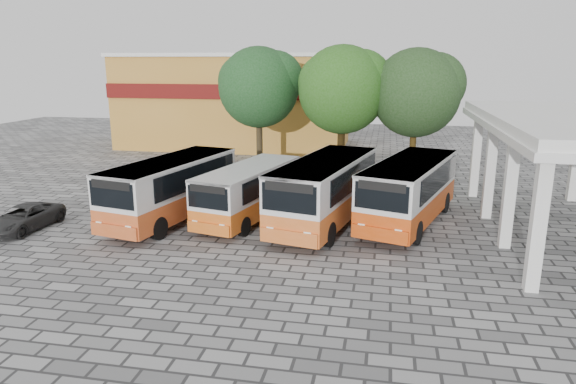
% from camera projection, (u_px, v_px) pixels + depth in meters
% --- Properties ---
extents(ground, '(90.00, 90.00, 0.00)m').
position_uv_depth(ground, '(314.00, 249.00, 21.49)').
color(ground, '#5B5B5C').
rests_on(ground, ground).
extents(terminal_shelter, '(6.80, 15.80, 5.40)m').
position_uv_depth(terminal_shelter, '(570.00, 126.00, 22.14)').
color(terminal_shelter, silver).
rests_on(terminal_shelter, ground).
extents(shophouse_block, '(20.40, 10.40, 8.30)m').
position_uv_depth(shophouse_block, '(236.00, 100.00, 47.19)').
color(shophouse_block, '#B2792A').
rests_on(shophouse_block, ground).
extents(bus_far_left, '(4.21, 8.77, 3.02)m').
position_uv_depth(bus_far_left, '(172.00, 186.00, 25.06)').
color(bus_far_left, '#C14E1F').
rests_on(bus_far_left, ground).
extents(bus_centre_left, '(3.87, 7.77, 2.66)m').
position_uv_depth(bus_centre_left, '(249.00, 189.00, 25.20)').
color(bus_centre_left, '#D65E16').
rests_on(bus_centre_left, ground).
extents(bus_centre_right, '(4.50, 9.21, 3.16)m').
position_uv_depth(bus_centre_right, '(325.00, 188.00, 24.32)').
color(bus_centre_right, '#CF5E20').
rests_on(bus_centre_right, ground).
extents(bus_far_right, '(5.05, 9.04, 3.07)m').
position_uv_depth(bus_far_right, '(410.00, 188.00, 24.50)').
color(bus_far_right, '#C23F09').
rests_on(bus_far_right, ground).
extents(tree_left, '(6.00, 5.72, 8.70)m').
position_uv_depth(tree_left, '(260.00, 85.00, 36.36)').
color(tree_left, '#3C301C').
rests_on(tree_left, ground).
extents(tree_middle, '(6.10, 5.81, 8.73)m').
position_uv_depth(tree_middle, '(344.00, 87.00, 33.67)').
color(tree_middle, black).
rests_on(tree_middle, ground).
extents(tree_right, '(6.01, 5.72, 8.52)m').
position_uv_depth(tree_right, '(417.00, 90.00, 33.03)').
color(tree_right, '#412E10').
rests_on(tree_right, ground).
extents(parked_car, '(2.09, 4.17, 1.13)m').
position_uv_depth(parked_car, '(24.00, 218.00, 23.90)').
color(parked_car, '#272727').
rests_on(parked_car, ground).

